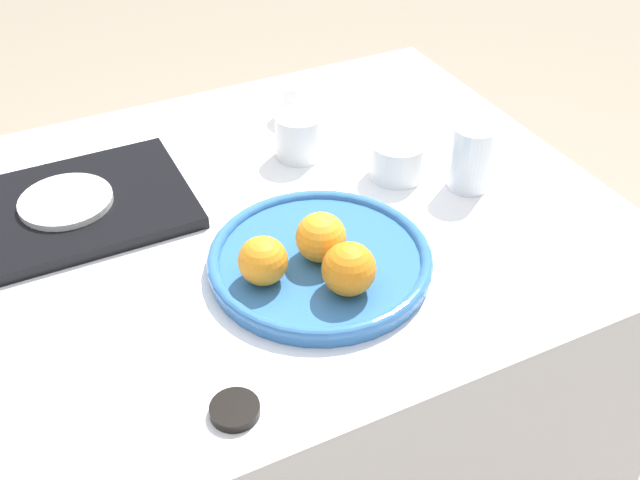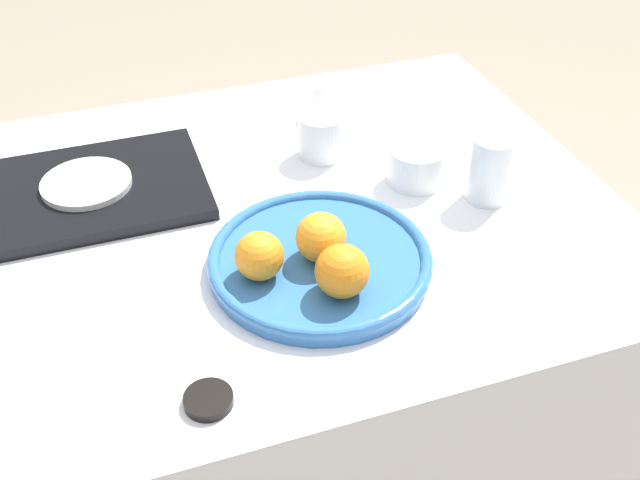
% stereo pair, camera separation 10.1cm
% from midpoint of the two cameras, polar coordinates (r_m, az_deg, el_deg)
% --- Properties ---
extents(table, '(1.10, 0.84, 0.71)m').
position_cam_midpoint_polar(table, '(1.38, -1.92, -9.90)').
color(table, white).
rests_on(table, ground_plane).
extents(fruit_platter, '(0.31, 0.31, 0.03)m').
position_cam_midpoint_polar(fruit_platter, '(1.03, 2.80, -1.65)').
color(fruit_platter, '#336BAD').
rests_on(fruit_platter, table).
extents(orange_0, '(0.07, 0.07, 0.07)m').
position_cam_midpoint_polar(orange_0, '(0.98, -1.72, -1.35)').
color(orange_0, orange).
rests_on(orange_0, fruit_platter).
extents(orange_1, '(0.07, 0.07, 0.07)m').
position_cam_midpoint_polar(orange_1, '(1.01, 2.94, 0.09)').
color(orange_1, orange).
rests_on(orange_1, fruit_platter).
extents(orange_2, '(0.07, 0.07, 0.07)m').
position_cam_midpoint_polar(orange_2, '(0.95, 4.73, -2.50)').
color(orange_2, orange).
rests_on(orange_2, fruit_platter).
extents(water_glass, '(0.06, 0.06, 0.11)m').
position_cam_midpoint_polar(water_glass, '(1.19, 15.23, 5.17)').
color(water_glass, silver).
rests_on(water_glass, table).
extents(serving_tray, '(0.36, 0.26, 0.02)m').
position_cam_midpoint_polar(serving_tray, '(1.21, -15.01, 3.53)').
color(serving_tray, black).
rests_on(serving_tray, table).
extents(side_plate, '(0.14, 0.14, 0.01)m').
position_cam_midpoint_polar(side_plate, '(1.21, -15.12, 4.11)').
color(side_plate, silver).
rests_on(side_plate, serving_tray).
extents(cup_0, '(0.07, 0.07, 0.07)m').
position_cam_midpoint_polar(cup_0, '(1.39, 2.95, 10.67)').
color(cup_0, white).
rests_on(cup_0, table).
extents(cup_1, '(0.09, 0.09, 0.06)m').
position_cam_midpoint_polar(cup_1, '(1.21, 9.81, 5.47)').
color(cup_1, white).
rests_on(cup_1, table).
extents(cup_2, '(0.08, 0.08, 0.08)m').
position_cam_midpoint_polar(cup_2, '(1.26, 2.41, 7.89)').
color(cup_2, white).
rests_on(cup_2, table).
extents(soy_dish, '(0.06, 0.06, 0.01)m').
position_cam_midpoint_polar(soy_dish, '(0.87, -5.17, -12.20)').
color(soy_dish, black).
rests_on(soy_dish, table).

